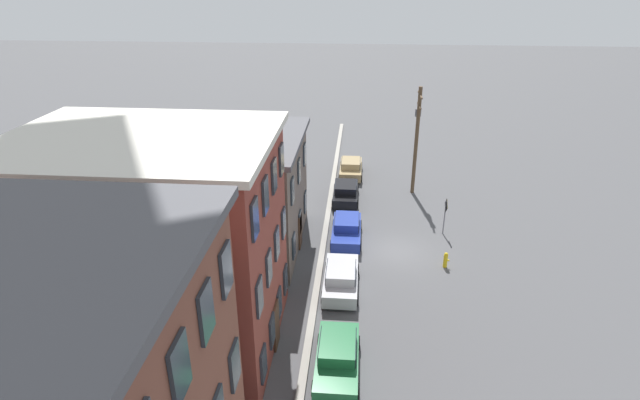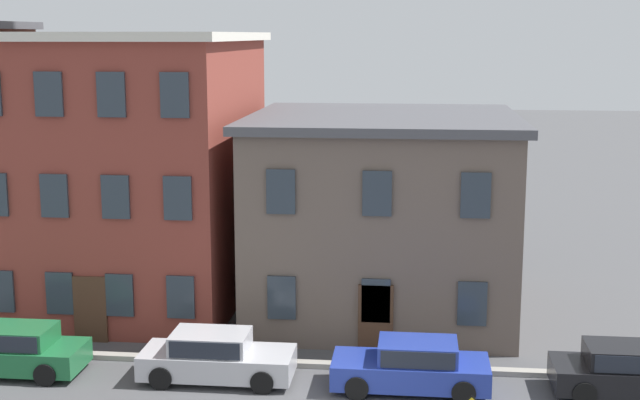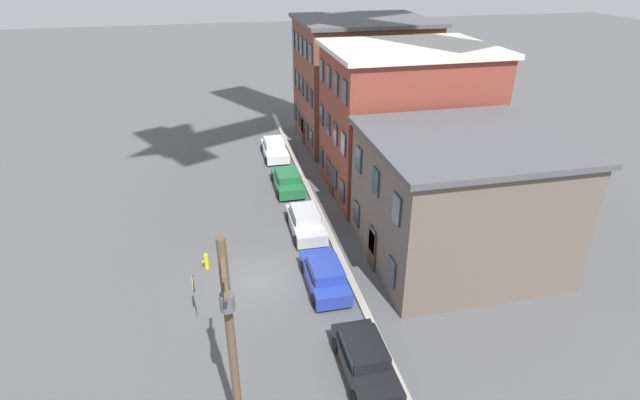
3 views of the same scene
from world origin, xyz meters
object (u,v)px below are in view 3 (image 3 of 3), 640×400
object	(u,v)px
car_black	(365,358)
fire_hydrant	(206,261)
car_white	(275,148)
utility_pole	(231,338)
car_blue	(325,274)
car_silver	(306,220)
car_green	(288,180)
caution_sign	(195,290)

from	to	relation	value
car_black	fire_hydrant	size ratio (longest dim) A/B	4.58
car_white	utility_pole	distance (m)	26.98
car_blue	fire_hydrant	distance (m)	6.60
car_silver	car_black	bearing A→B (deg)	0.76
car_blue	car_silver	bearing A→B (deg)	178.86
car_blue	fire_hydrant	xyz separation A→B (m)	(-2.96, -5.89, -0.27)
car_white	car_silver	distance (m)	12.53
car_green	utility_pole	bearing A→B (deg)	-13.93
car_black	car_white	bearing A→B (deg)	-179.29
car_silver	car_blue	xyz separation A→B (m)	(5.69, -0.11, 0.00)
caution_sign	utility_pole	world-z (taller)	utility_pole
car_white	car_silver	bearing A→B (deg)	0.67
car_green	fire_hydrant	world-z (taller)	car_green
car_blue	caution_sign	world-z (taller)	caution_sign
caution_sign	car_silver	bearing A→B (deg)	136.85
car_blue	utility_pole	world-z (taller)	utility_pole
caution_sign	car_black	bearing A→B (deg)	54.23
car_white	car_green	xyz separation A→B (m)	(6.43, 0.03, 0.00)
car_green	car_blue	distance (m)	11.79
car_silver	car_blue	world-z (taller)	same
car_green	utility_pole	xyz separation A→B (m)	(19.81, -4.91, 3.93)
car_blue	car_black	size ratio (longest dim) A/B	1.00
car_silver	caution_sign	size ratio (longest dim) A/B	1.72
car_green	car_black	xyz separation A→B (m)	(17.78, 0.27, 0.00)
caution_sign	utility_pole	distance (m)	7.57
caution_sign	fire_hydrant	size ratio (longest dim) A/B	2.66
car_black	utility_pole	distance (m)	6.81
car_black	fire_hydrant	bearing A→B (deg)	-145.48
car_white	car_blue	bearing A→B (deg)	0.10
car_blue	utility_pole	bearing A→B (deg)	-31.49
car_blue	car_black	distance (m)	6.00
utility_pole	fire_hydrant	size ratio (longest dim) A/B	8.65
car_black	caution_sign	bearing A→B (deg)	-125.77
car_green	car_black	world-z (taller)	same
car_silver	caution_sign	bearing A→B (deg)	-43.15
car_black	utility_pole	size ratio (longest dim) A/B	0.53
car_blue	car_black	bearing A→B (deg)	2.58
car_black	car_green	bearing A→B (deg)	-179.13
caution_sign	fire_hydrant	world-z (taller)	caution_sign
car_silver	car_blue	size ratio (longest dim) A/B	1.00
caution_sign	fire_hydrant	distance (m)	4.38
car_white	utility_pole	world-z (taller)	utility_pole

